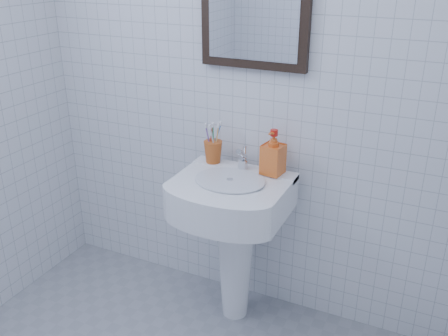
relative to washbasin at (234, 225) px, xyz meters
The scene contains 5 objects.
wall_back 0.75m from the washbasin, 100.27° to the left, with size 2.20×0.02×2.50m, color silver.
washbasin is the anchor object (origin of this frame).
faucet 0.31m from the washbasin, 90.00° to the left, with size 0.05×0.10×0.12m.
toothbrush_cup 0.36m from the washbasin, 145.71° to the left, with size 0.09×0.09×0.11m, color #BB521C, non-canonical shape.
soap_dispenser 0.40m from the washbasin, 36.79° to the left, with size 0.09×0.10×0.21m, color #E64216.
Camera 1 is at (0.88, -0.90, 1.72)m, focal length 40.00 mm.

